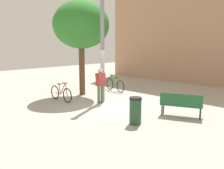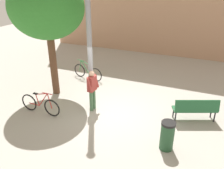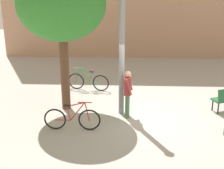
{
  "view_description": "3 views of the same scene",
  "coord_description": "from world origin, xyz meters",
  "px_view_note": "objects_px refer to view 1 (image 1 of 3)",
  "views": [
    {
      "loc": [
        8.08,
        -8.09,
        2.88
      ],
      "look_at": [
        -0.75,
        0.63,
        0.82
      ],
      "focal_mm": 41.03,
      "sensor_mm": 36.0,
      "label": 1
    },
    {
      "loc": [
        3.07,
        -7.23,
        4.87
      ],
      "look_at": [
        -0.11,
        0.32,
        1.04
      ],
      "focal_mm": 36.74,
      "sensor_mm": 36.0,
      "label": 2
    },
    {
      "loc": [
        -0.86,
        -10.28,
        4.72
      ],
      "look_at": [
        -1.3,
        0.01,
        1.14
      ],
      "focal_mm": 51.1,
      "sensor_mm": 36.0,
      "label": 3
    }
  ],
  "objects_px": {
    "plaza_tree": "(81,25)",
    "bicycle_red": "(61,93)",
    "trash_bin": "(135,111)",
    "lamppost": "(102,44)",
    "park_bench": "(181,103)",
    "person_by_lamppost": "(100,83)",
    "bicycle_green": "(115,85)"
  },
  "relations": [
    {
      "from": "lamppost",
      "to": "bicycle_green",
      "type": "height_order",
      "value": "lamppost"
    },
    {
      "from": "person_by_lamppost",
      "to": "trash_bin",
      "type": "xyz_separation_m",
      "value": [
        3.19,
        -1.22,
        -0.48
      ]
    },
    {
      "from": "bicycle_red",
      "to": "park_bench",
      "type": "bearing_deg",
      "value": 17.62
    },
    {
      "from": "person_by_lamppost",
      "to": "plaza_tree",
      "type": "xyz_separation_m",
      "value": [
        -2.26,
        0.67,
        2.81
      ]
    },
    {
      "from": "plaza_tree",
      "to": "trash_bin",
      "type": "relative_size",
      "value": 5.25
    },
    {
      "from": "plaza_tree",
      "to": "bicycle_red",
      "type": "distance_m",
      "value": 3.84
    },
    {
      "from": "lamppost",
      "to": "trash_bin",
      "type": "relative_size",
      "value": 5.43
    },
    {
      "from": "bicycle_green",
      "to": "park_bench",
      "type": "bearing_deg",
      "value": -19.27
    },
    {
      "from": "lamppost",
      "to": "bicycle_red",
      "type": "xyz_separation_m",
      "value": [
        -1.53,
        -1.39,
        -2.39
      ]
    },
    {
      "from": "person_by_lamppost",
      "to": "plaza_tree",
      "type": "distance_m",
      "value": 3.67
    },
    {
      "from": "person_by_lamppost",
      "to": "bicycle_red",
      "type": "relative_size",
      "value": 0.92
    },
    {
      "from": "trash_bin",
      "to": "plaza_tree",
      "type": "bearing_deg",
      "value": 160.83
    },
    {
      "from": "person_by_lamppost",
      "to": "bicycle_red",
      "type": "distance_m",
      "value": 2.12
    },
    {
      "from": "person_by_lamppost",
      "to": "park_bench",
      "type": "height_order",
      "value": "person_by_lamppost"
    },
    {
      "from": "bicycle_green",
      "to": "bicycle_red",
      "type": "height_order",
      "value": "same"
    },
    {
      "from": "lamppost",
      "to": "park_bench",
      "type": "relative_size",
      "value": 3.17
    },
    {
      "from": "lamppost",
      "to": "plaza_tree",
      "type": "distance_m",
      "value": 2.3
    },
    {
      "from": "trash_bin",
      "to": "bicycle_green",
      "type": "bearing_deg",
      "value": 141.41
    },
    {
      "from": "person_by_lamppost",
      "to": "plaza_tree",
      "type": "height_order",
      "value": "plaza_tree"
    },
    {
      "from": "bicycle_red",
      "to": "trash_bin",
      "type": "xyz_separation_m",
      "value": [
        4.93,
        -0.16,
        0.1
      ]
    },
    {
      "from": "park_bench",
      "to": "bicycle_red",
      "type": "relative_size",
      "value": 0.92
    },
    {
      "from": "lamppost",
      "to": "bicycle_red",
      "type": "bearing_deg",
      "value": -137.64
    },
    {
      "from": "plaza_tree",
      "to": "bicycle_red",
      "type": "bearing_deg",
      "value": -73.5
    },
    {
      "from": "person_by_lamppost",
      "to": "lamppost",
      "type": "bearing_deg",
      "value": 123.03
    },
    {
      "from": "person_by_lamppost",
      "to": "park_bench",
      "type": "distance_m",
      "value": 3.95
    },
    {
      "from": "lamppost",
      "to": "trash_bin",
      "type": "bearing_deg",
      "value": -24.56
    },
    {
      "from": "person_by_lamppost",
      "to": "bicycle_green",
      "type": "bearing_deg",
      "value": 122.17
    },
    {
      "from": "bicycle_green",
      "to": "trash_bin",
      "type": "bearing_deg",
      "value": -38.59
    },
    {
      "from": "plaza_tree",
      "to": "bicycle_red",
      "type": "height_order",
      "value": "plaza_tree"
    },
    {
      "from": "park_bench",
      "to": "trash_bin",
      "type": "relative_size",
      "value": 1.71
    },
    {
      "from": "lamppost",
      "to": "plaza_tree",
      "type": "relative_size",
      "value": 1.03
    },
    {
      "from": "lamppost",
      "to": "person_by_lamppost",
      "type": "height_order",
      "value": "lamppost"
    }
  ]
}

